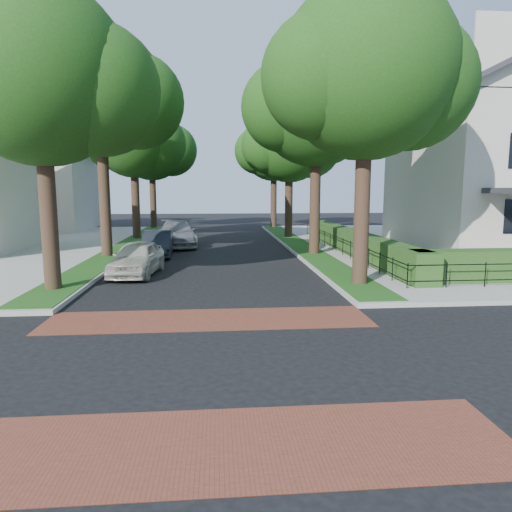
# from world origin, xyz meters

# --- Properties ---
(ground) EXTENTS (120.00, 120.00, 0.00)m
(ground) POSITION_xyz_m (0.00, 0.00, 0.00)
(ground) COLOR black
(ground) RESTS_ON ground
(sidewalk_ne) EXTENTS (30.00, 30.00, 0.15)m
(sidewalk_ne) POSITION_xyz_m (19.50, 19.00, 0.07)
(sidewalk_ne) COLOR gray
(sidewalk_ne) RESTS_ON ground
(crosswalk_far) EXTENTS (9.00, 2.20, 0.01)m
(crosswalk_far) POSITION_xyz_m (0.00, 3.20, 0.01)
(crosswalk_far) COLOR brown
(crosswalk_far) RESTS_ON ground
(crosswalk_near) EXTENTS (9.00, 2.20, 0.01)m
(crosswalk_near) POSITION_xyz_m (0.00, -3.20, 0.01)
(crosswalk_near) COLOR brown
(crosswalk_near) RESTS_ON ground
(grass_strip_ne) EXTENTS (1.60, 29.80, 0.02)m
(grass_strip_ne) POSITION_xyz_m (5.40, 19.10, 0.16)
(grass_strip_ne) COLOR #184914
(grass_strip_ne) RESTS_ON sidewalk_ne
(grass_strip_nw) EXTENTS (1.60, 29.80, 0.02)m
(grass_strip_nw) POSITION_xyz_m (-5.40, 19.10, 0.16)
(grass_strip_nw) COLOR #184914
(grass_strip_nw) RESTS_ON sidewalk_nw
(tree_right_near) EXTENTS (7.75, 6.67, 10.66)m
(tree_right_near) POSITION_xyz_m (5.60, 7.24, 7.63)
(tree_right_near) COLOR black
(tree_right_near) RESTS_ON sidewalk_ne
(tree_right_mid) EXTENTS (8.25, 7.09, 11.22)m
(tree_right_mid) POSITION_xyz_m (5.61, 15.25, 7.99)
(tree_right_mid) COLOR black
(tree_right_mid) RESTS_ON sidewalk_ne
(tree_right_far) EXTENTS (7.25, 6.23, 9.74)m
(tree_right_far) POSITION_xyz_m (5.60, 24.22, 6.91)
(tree_right_far) COLOR black
(tree_right_far) RESTS_ON sidewalk_ne
(tree_right_back) EXTENTS (7.50, 6.45, 10.20)m
(tree_right_back) POSITION_xyz_m (5.60, 33.23, 7.27)
(tree_right_back) COLOR black
(tree_right_back) RESTS_ON sidewalk_ne
(tree_left_near) EXTENTS (7.50, 6.45, 10.20)m
(tree_left_near) POSITION_xyz_m (-5.40, 7.23, 7.27)
(tree_left_near) COLOR black
(tree_left_near) RESTS_ON sidewalk_nw
(tree_left_mid) EXTENTS (8.00, 6.88, 11.48)m
(tree_left_mid) POSITION_xyz_m (-5.39, 15.24, 8.34)
(tree_left_mid) COLOR black
(tree_left_mid) RESTS_ON sidewalk_nw
(tree_left_far) EXTENTS (7.00, 6.02, 9.86)m
(tree_left_far) POSITION_xyz_m (-5.40, 24.22, 7.12)
(tree_left_far) COLOR black
(tree_left_far) RESTS_ON sidewalk_nw
(tree_left_back) EXTENTS (7.75, 6.66, 10.44)m
(tree_left_back) POSITION_xyz_m (-5.40, 33.24, 7.41)
(tree_left_back) COLOR black
(tree_left_back) RESTS_ON sidewalk_nw
(hedge_main_road) EXTENTS (1.00, 18.00, 1.20)m
(hedge_main_road) POSITION_xyz_m (7.70, 15.00, 0.75)
(hedge_main_road) COLOR #1E3D15
(hedge_main_road) RESTS_ON sidewalk_ne
(fence_main_road) EXTENTS (0.06, 18.00, 0.90)m
(fence_main_road) POSITION_xyz_m (6.90, 15.00, 0.60)
(fence_main_road) COLOR black
(fence_main_road) RESTS_ON sidewalk_ne
(house_left_far) EXTENTS (10.00, 9.00, 10.14)m
(house_left_far) POSITION_xyz_m (-15.49, 31.99, 5.04)
(house_left_far) COLOR beige
(house_left_far) RESTS_ON sidewalk_nw
(parked_car_front) EXTENTS (2.11, 4.39, 1.45)m
(parked_car_front) POSITION_xyz_m (-3.14, 10.20, 0.72)
(parked_car_front) COLOR beige
(parked_car_front) RESTS_ON ground
(parked_car_middle) EXTENTS (1.69, 4.31, 1.40)m
(parked_car_middle) POSITION_xyz_m (-2.96, 15.56, 0.70)
(parked_car_middle) COLOR black
(parked_car_middle) RESTS_ON ground
(parked_car_rear) EXTENTS (2.95, 5.79, 1.61)m
(parked_car_rear) POSITION_xyz_m (-2.30, 20.07, 0.80)
(parked_car_rear) COLOR gray
(parked_car_rear) RESTS_ON ground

